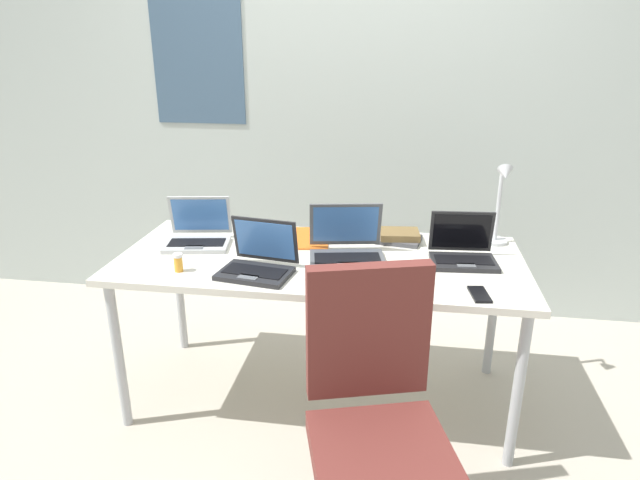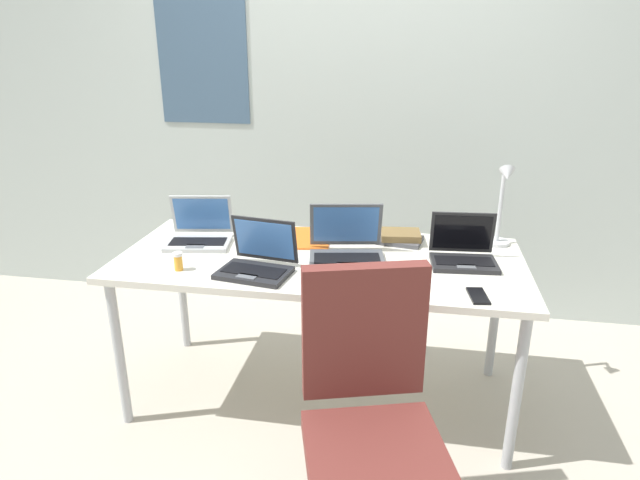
{
  "view_description": "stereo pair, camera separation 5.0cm",
  "coord_description": "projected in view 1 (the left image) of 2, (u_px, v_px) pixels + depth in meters",
  "views": [
    {
      "loc": [
        0.35,
        -2.26,
        1.65
      ],
      "look_at": [
        0.0,
        0.0,
        0.82
      ],
      "focal_mm": 30.78,
      "sensor_mm": 36.0,
      "label": 1
    },
    {
      "loc": [
        0.4,
        -2.25,
        1.65
      ],
      "look_at": [
        0.0,
        0.0,
        0.82
      ],
      "focal_mm": 30.78,
      "sensor_mm": 36.0,
      "label": 2
    }
  ],
  "objects": [
    {
      "name": "ground_plane",
      "position": [
        320.0,
        395.0,
        2.71
      ],
      "size": [
        12.0,
        12.0,
        0.0
      ],
      "primitive_type": "plane",
      "color": "#B7AD9E"
    },
    {
      "name": "wall_back",
      "position": [
        348.0,
        103.0,
        3.29
      ],
      "size": [
        6.0,
        0.13,
        2.6
      ],
      "color": "#B2BCB7",
      "rests_on": "ground_plane"
    },
    {
      "name": "desk",
      "position": [
        320.0,
        268.0,
        2.48
      ],
      "size": [
        1.8,
        0.8,
        0.74
      ],
      "color": "silver",
      "rests_on": "ground_plane"
    },
    {
      "name": "desk_lamp",
      "position": [
        500.0,
        205.0,
        2.53
      ],
      "size": [
        0.12,
        0.18,
        0.4
      ],
      "color": "silver",
      "rests_on": "desk"
    },
    {
      "name": "laptop_back_right",
      "position": [
        198.0,
        235.0,
        2.6
      ],
      "size": [
        0.33,
        0.3,
        0.22
      ],
      "color": "#B7BABC",
      "rests_on": "desk"
    },
    {
      "name": "laptop_far_corner",
      "position": [
        347.0,
        249.0,
        2.42
      ],
      "size": [
        0.37,
        0.35,
        0.23
      ],
      "color": "#515459",
      "rests_on": "desk"
    },
    {
      "name": "laptop_near_mouse",
      "position": [
        258.0,
        263.0,
        2.28
      ],
      "size": [
        0.32,
        0.28,
        0.22
      ],
      "color": "#232326",
      "rests_on": "desk"
    },
    {
      "name": "laptop_front_right",
      "position": [
        463.0,
        252.0,
        2.39
      ],
      "size": [
        0.29,
        0.24,
        0.21
      ],
      "color": "#232326",
      "rests_on": "desk"
    },
    {
      "name": "computer_mouse",
      "position": [
        460.0,
        238.0,
        2.64
      ],
      "size": [
        0.08,
        0.11,
        0.03
      ],
      "primitive_type": "ellipsoid",
      "rotation": [
        0.0,
        0.0,
        -0.25
      ],
      "color": "black",
      "rests_on": "desk"
    },
    {
      "name": "cell_phone",
      "position": [
        479.0,
        294.0,
        2.08
      ],
      "size": [
        0.08,
        0.14,
        0.01
      ],
      "primitive_type": "cube",
      "rotation": [
        0.0,
        0.0,
        0.14
      ],
      "color": "black",
      "rests_on": "desk"
    },
    {
      "name": "pill_bottle",
      "position": [
        178.0,
        262.0,
        2.29
      ],
      "size": [
        0.04,
        0.04,
        0.08
      ],
      "color": "gold",
      "rests_on": "desk"
    },
    {
      "name": "book_stack",
      "position": [
        399.0,
        237.0,
        2.64
      ],
      "size": [
        0.23,
        0.19,
        0.05
      ],
      "color": "#4C4C51",
      "rests_on": "desk"
    },
    {
      "name": "paper_folder_front_right",
      "position": [
        305.0,
        238.0,
        2.68
      ],
      "size": [
        0.27,
        0.34,
        0.01
      ],
      "primitive_type": "cube",
      "rotation": [
        0.0,
        0.0,
        0.14
      ],
      "color": "orange",
      "rests_on": "desk"
    },
    {
      "name": "office_chair",
      "position": [
        376.0,
        445.0,
        1.81
      ],
      "size": [
        0.55,
        0.6,
        0.97
      ],
      "color": "black",
      "rests_on": "ground_plane"
    }
  ]
}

